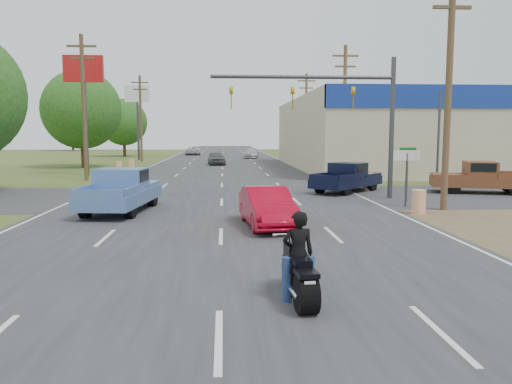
{
  "coord_description": "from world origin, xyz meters",
  "views": [
    {
      "loc": [
        0.09,
        -7.57,
        3.23
      ],
      "look_at": [
        1.18,
        9.05,
        1.3
      ],
      "focal_mm": 35.0,
      "sensor_mm": 36.0,
      "label": 1
    }
  ],
  "objects": [
    {
      "name": "distant_car_white",
      "position": [
        -4.57,
        70.92,
        0.7
      ],
      "size": [
        2.42,
        5.08,
        1.4
      ],
      "primitive_type": "imported",
      "rotation": [
        0.0,
        0.0,
        3.16
      ],
      "color": "silver",
      "rests_on": "ground"
    },
    {
      "name": "ground",
      "position": [
        0.0,
        0.0,
        0.0
      ],
      "size": [
        200.0,
        200.0,
        0.0
      ],
      "primitive_type": "plane",
      "color": "#3D491D",
      "rests_on": "ground"
    },
    {
      "name": "distant_car_silver",
      "position": [
        3.84,
        59.7,
        0.64
      ],
      "size": [
        2.48,
        4.65,
        1.28
      ],
      "primitive_type": "imported",
      "rotation": [
        0.0,
        0.0,
        -0.16
      ],
      "color": "#BABABF",
      "rests_on": "ground"
    },
    {
      "name": "pole_sign_left_far",
      "position": [
        -10.5,
        56.0,
        7.17
      ],
      "size": [
        3.0,
        0.35,
        9.2
      ],
      "color": "#3F3F44",
      "rests_on": "ground"
    },
    {
      "name": "distant_car_grey",
      "position": [
        -0.62,
        45.4,
        0.71
      ],
      "size": [
        2.05,
        4.32,
        1.43
      ],
      "primitive_type": "imported",
      "rotation": [
        0.0,
        0.0,
        0.09
      ],
      "color": "#515155",
      "rests_on": "ground"
    },
    {
      "name": "barrel_2",
      "position": [
        -8.5,
        34.0,
        0.5
      ],
      "size": [
        0.56,
        0.56,
        1.0
      ],
      "primitive_type": "cylinder",
      "color": "orange",
      "rests_on": "ground"
    },
    {
      "name": "signal_mast",
      "position": [
        5.82,
        17.0,
        4.8
      ],
      "size": [
        9.12,
        0.4,
        7.0
      ],
      "color": "#3F3F44",
      "rests_on": "ground"
    },
    {
      "name": "utility_pole_2",
      "position": [
        9.5,
        31.0,
        5.32
      ],
      "size": [
        2.0,
        0.28,
        10.0
      ],
      "color": "#4C3823",
      "rests_on": "ground"
    },
    {
      "name": "cross_road",
      "position": [
        0.0,
        18.0,
        0.01
      ],
      "size": [
        120.0,
        10.0,
        0.02
      ],
      "primitive_type": "cube",
      "color": "#2D2D30",
      "rests_on": "ground"
    },
    {
      "name": "brown_pickup",
      "position": [
        14.12,
        18.84,
        0.88
      ],
      "size": [
        5.63,
        3.49,
        1.75
      ],
      "rotation": [
        0.0,
        0.0,
        1.27
      ],
      "color": "black",
      "rests_on": "ground"
    },
    {
      "name": "navy_pickup",
      "position": [
        7.07,
        19.91,
        0.83
      ],
      "size": [
        4.81,
        4.92,
        1.65
      ],
      "rotation": [
        0.0,
        0.0,
        -0.76
      ],
      "color": "black",
      "rests_on": "ground"
    },
    {
      "name": "rider",
      "position": [
        1.52,
        1.74,
        0.84
      ],
      "size": [
        0.64,
        0.45,
        1.68
      ],
      "primitive_type": "imported",
      "rotation": [
        0.0,
        0.0,
        3.22
      ],
      "color": "black",
      "rests_on": "ground"
    },
    {
      "name": "main_road",
      "position": [
        0.0,
        40.0,
        0.01
      ],
      "size": [
        15.0,
        180.0,
        0.02
      ],
      "primitive_type": "cube",
      "color": "#2D2D30",
      "rests_on": "ground"
    },
    {
      "name": "barrel_0",
      "position": [
        8.0,
        12.0,
        0.5
      ],
      "size": [
        0.56,
        0.56,
        1.0
      ],
      "primitive_type": "cylinder",
      "color": "orange",
      "rests_on": "ground"
    },
    {
      "name": "pole_sign_left_near",
      "position": [
        -10.5,
        32.0,
        7.17
      ],
      "size": [
        3.0,
        0.35,
        9.2
      ],
      "color": "#3F3F44",
      "rests_on": "ground"
    },
    {
      "name": "motorcycle",
      "position": [
        1.52,
        1.67,
        0.53
      ],
      "size": [
        0.73,
        2.36,
        1.2
      ],
      "rotation": [
        0.0,
        0.0,
        0.08
      ],
      "color": "black",
      "rests_on": "ground"
    },
    {
      "name": "utility_pole_5",
      "position": [
        -9.5,
        28.0,
        5.32
      ],
      "size": [
        2.0,
        0.28,
        10.0
      ],
      "color": "#4C3823",
      "rests_on": "ground"
    },
    {
      "name": "barrel_3",
      "position": [
        -8.2,
        38.0,
        0.5
      ],
      "size": [
        0.56,
        0.56,
        1.0
      ],
      "primitive_type": "cylinder",
      "color": "orange",
      "rests_on": "ground"
    },
    {
      "name": "blue_pickup",
      "position": [
        -4.16,
        13.53,
        0.92
      ],
      "size": [
        2.72,
        5.68,
        1.81
      ],
      "rotation": [
        0.0,
        0.0,
        -0.12
      ],
      "color": "black",
      "rests_on": "ground"
    },
    {
      "name": "utility_pole_1",
      "position": [
        9.5,
        13.0,
        5.32
      ],
      "size": [
        2.0,
        0.28,
        10.0
      ],
      "color": "#4C3823",
      "rests_on": "ground"
    },
    {
      "name": "barrel_1",
      "position": [
        8.4,
        20.5,
        0.5
      ],
      "size": [
        0.56,
        0.56,
        1.0
      ],
      "primitive_type": "cylinder",
      "color": "orange",
      "rests_on": "ground"
    },
    {
      "name": "utility_pole_6",
      "position": [
        -9.5,
        52.0,
        5.32
      ],
      "size": [
        2.0,
        0.28,
        10.0
      ],
      "color": "#4C3823",
      "rests_on": "ground"
    },
    {
      "name": "red_convertible",
      "position": [
        1.61,
        9.63,
        0.69
      ],
      "size": [
        1.9,
        4.32,
        1.38
      ],
      "primitive_type": "imported",
      "rotation": [
        0.0,
        0.0,
        0.11
      ],
      "color": "#B2081F",
      "rests_on": "ground"
    },
    {
      "name": "utility_pole_3",
      "position": [
        9.5,
        49.0,
        5.32
      ],
      "size": [
        2.0,
        0.28,
        10.0
      ],
      "color": "#4C3823",
      "rests_on": "ground"
    },
    {
      "name": "lane_sign",
      "position": [
        8.2,
        14.0,
        1.9
      ],
      "size": [
        1.2,
        0.08,
        2.52
      ],
      "color": "#3F3F44",
      "rests_on": "ground"
    },
    {
      "name": "tree_1",
      "position": [
        -13.5,
        42.0,
        5.57
      ],
      "size": [
        7.56,
        7.56,
        9.36
      ],
      "color": "#422D19",
      "rests_on": "ground"
    },
    {
      "name": "tree_6",
      "position": [
        -30.0,
        95.0,
        6.51
      ],
      "size": [
        8.82,
        8.82,
        10.92
      ],
      "color": "#422D19",
      "rests_on": "ground"
    },
    {
      "name": "tree_5",
      "position": [
        30.0,
        95.0,
        5.88
      ],
      "size": [
        7.98,
        7.98,
        9.88
      ],
      "color": "#422D19",
      "rests_on": "ground"
    },
    {
      "name": "tree_2",
      "position": [
        -14.2,
        66.0,
        4.95
      ],
      "size": [
        6.72,
        6.72,
        8.32
      ],
      "color": "#422D19",
      "rests_on": "ground"
    },
    {
      "name": "street_name_sign",
      "position": [
        8.8,
        15.5,
        1.61
      ],
      "size": [
        0.8,
        0.08,
        2.61
      ],
      "color": "#3F3F44",
      "rests_on": "ground"
    }
  ]
}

